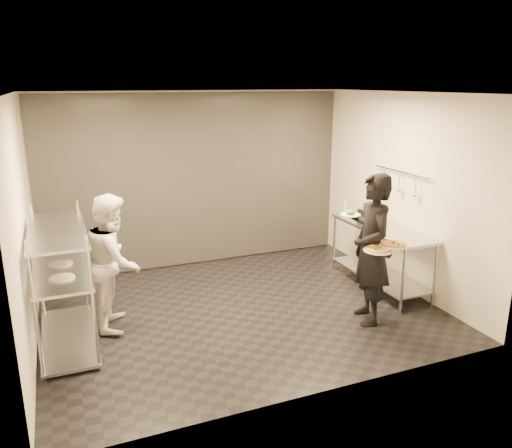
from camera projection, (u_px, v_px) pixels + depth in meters
name	position (u px, v px, depth m)	size (l,w,h in m)	color
room_shell	(212.00, 190.00, 7.30)	(5.00, 4.00, 2.80)	black
pass_rack	(63.00, 280.00, 5.64)	(0.60, 1.60, 1.50)	#B5B7BC
prep_counter	(381.00, 246.00, 7.25)	(0.60, 1.80, 0.92)	#B5B7BC
utensil_rail	(400.00, 183.00, 7.09)	(0.07, 1.20, 0.31)	#B5B7BC
waiter	(371.00, 250.00, 6.12)	(0.69, 0.45, 1.89)	black
chef	(114.00, 261.00, 6.05)	(0.81, 0.63, 1.66)	silver
pizza_plate_near	(378.00, 250.00, 5.85)	(0.34, 0.34, 0.05)	silver
pizza_plate_far	(393.00, 244.00, 5.93)	(0.33, 0.33, 0.05)	silver
salad_plate	(350.00, 213.00, 6.24)	(0.25, 0.25, 0.07)	silver
pos_monitor	(364.00, 217.00, 7.35)	(0.05, 0.26, 0.19)	black
bottle_green	(345.00, 208.00, 7.81)	(0.06, 0.06, 0.22)	gray
bottle_clear	(361.00, 210.00, 7.65)	(0.07, 0.07, 0.22)	gray
bottle_dark	(366.00, 210.00, 7.65)	(0.06, 0.06, 0.22)	black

